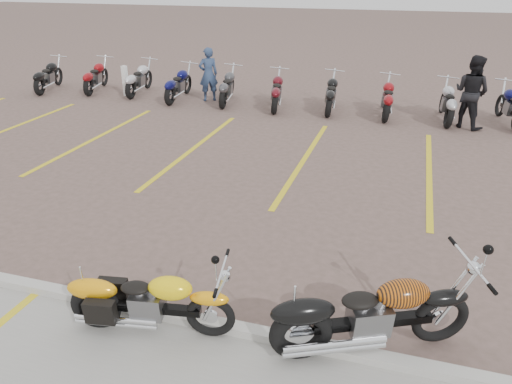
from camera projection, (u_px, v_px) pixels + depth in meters
ground at (249, 245)px, 7.78m from camera, size 100.00×100.00×0.00m
curb at (198, 321)px, 6.02m from camera, size 60.00×0.18×0.12m
parking_stripes at (304, 160)px, 11.27m from camera, size 38.00×5.50×0.01m
yellow_cruiser at (148, 303)px, 5.79m from camera, size 1.97×0.47×0.81m
flame_cruiser at (366, 316)px, 5.47m from camera, size 2.12×1.14×0.95m
person_a at (208, 74)px, 15.98m from camera, size 0.74×0.68×1.70m
person_b at (471, 92)px, 13.18m from camera, size 1.18×1.13×1.92m
bollard at (125, 81)px, 16.73m from camera, size 0.17×0.17×1.00m
bg_bike_row at (252, 87)px, 15.66m from camera, size 15.80×2.08×1.10m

